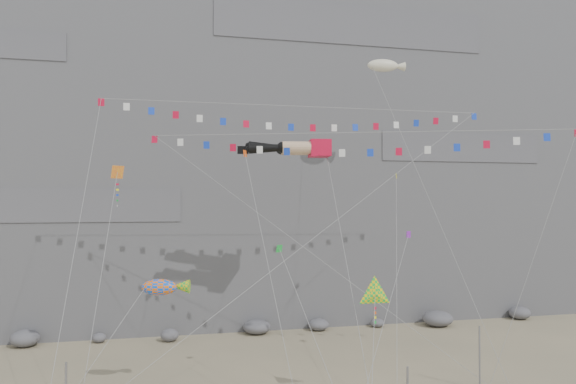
# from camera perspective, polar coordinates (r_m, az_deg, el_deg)

# --- Properties ---
(cliff) EXTENTS (80.00, 28.00, 50.00)m
(cliff) POSITION_cam_1_polar(r_m,az_deg,el_deg) (68.54, -5.43, 9.67)
(cliff) COLOR slate
(cliff) RESTS_ON ground
(talus_boulders) EXTENTS (60.00, 3.00, 1.20)m
(talus_boulders) POSITION_cam_1_polar(r_m,az_deg,el_deg) (53.84, -3.17, -13.57)
(talus_boulders) COLOR slate
(talus_boulders) RESTS_ON ground
(anchor_pole_right) EXTENTS (0.12, 0.12, 4.17)m
(anchor_pole_right) POSITION_cam_1_polar(r_m,az_deg,el_deg) (40.30, 18.89, -15.65)
(anchor_pole_right) COLOR gray
(anchor_pole_right) RESTS_ON ground
(legs_kite) EXTENTS (7.46, 17.88, 22.97)m
(legs_kite) POSITION_cam_1_polar(r_m,az_deg,el_deg) (44.17, 0.63, 4.45)
(legs_kite) COLOR red
(legs_kite) RESTS_ON ground
(flag_banner_upper) EXTENTS (31.96, 13.12, 28.96)m
(flag_banner_upper) POSITION_cam_1_polar(r_m,az_deg,el_deg) (44.72, 1.40, 8.66)
(flag_banner_upper) COLOR red
(flag_banner_upper) RESTS_ON ground
(flag_banner_lower) EXTENTS (28.41, 10.86, 19.88)m
(flag_banner_lower) POSITION_cam_1_polar(r_m,az_deg,el_deg) (41.07, 6.95, 5.99)
(flag_banner_lower) COLOR red
(flag_banner_lower) RESTS_ON ground
(harlequin_kite) EXTENTS (2.51, 9.74, 16.79)m
(harlequin_kite) POSITION_cam_1_polar(r_m,az_deg,el_deg) (39.42, -16.95, 1.87)
(harlequin_kite) COLOR red
(harlequin_kite) RESTS_ON ground
(fish_windsock) EXTENTS (7.91, 6.62, 10.74)m
(fish_windsock) POSITION_cam_1_polar(r_m,az_deg,el_deg) (36.57, -12.97, -9.43)
(fish_windsock) COLOR orange
(fish_windsock) RESTS_ON ground
(delta_kite) EXTENTS (3.49, 5.15, 8.80)m
(delta_kite) POSITION_cam_1_polar(r_m,az_deg,el_deg) (34.26, 8.85, -10.27)
(delta_kite) COLOR yellow
(delta_kite) RESTS_ON ground
(blimp_windsock) EXTENTS (5.98, 12.89, 27.30)m
(blimp_windsock) POSITION_cam_1_polar(r_m,az_deg,el_deg) (50.95, 9.63, 12.48)
(blimp_windsock) COLOR #EFE6C4
(blimp_windsock) RESTS_ON ground
(small_kite_a) EXTENTS (1.74, 13.27, 20.29)m
(small_kite_a) POSITION_cam_1_polar(r_m,az_deg,el_deg) (41.59, -4.31, 3.51)
(small_kite_a) COLOR #F05314
(small_kite_a) RESTS_ON ground
(small_kite_b) EXTENTS (8.85, 11.07, 16.54)m
(small_kite_b) POSITION_cam_1_polar(r_m,az_deg,el_deg) (42.80, 12.07, -4.52)
(small_kite_b) COLOR purple
(small_kite_b) RESTS_ON ground
(small_kite_c) EXTENTS (2.48, 10.20, 13.37)m
(small_kite_c) POSITION_cam_1_polar(r_m,az_deg,el_deg) (37.25, -0.79, -6.03)
(small_kite_c) COLOR green
(small_kite_c) RESTS_ON ground
(small_kite_d) EXTENTS (6.86, 14.42, 20.95)m
(small_kite_d) POSITION_cam_1_polar(r_m,az_deg,el_deg) (46.66, 10.95, 1.09)
(small_kite_d) COLOR #F9F315
(small_kite_d) RESTS_ON ground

